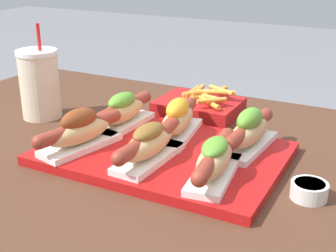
{
  "coord_description": "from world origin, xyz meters",
  "views": [
    {
      "loc": [
        0.42,
        -0.72,
        1.08
      ],
      "look_at": [
        0.04,
        0.01,
        0.76
      ],
      "focal_mm": 50.0,
      "sensor_mm": 36.0,
      "label": 1
    }
  ],
  "objects_px": {
    "hot_dog_0": "(80,131)",
    "hot_dog_5": "(249,131)",
    "hot_dog_3": "(122,111)",
    "hot_dog_1": "(149,144)",
    "drink_cup": "(40,84)",
    "hot_dog_4": "(177,120)",
    "fries_basket": "(200,106)",
    "serving_tray": "(163,153)",
    "hot_dog_2": "(215,159)",
    "sauce_bowl": "(309,190)"
  },
  "relations": [
    {
      "from": "drink_cup",
      "to": "fries_basket",
      "type": "distance_m",
      "value": 0.38
    },
    {
      "from": "hot_dog_3",
      "to": "fries_basket",
      "type": "xyz_separation_m",
      "value": [
        0.1,
        0.19,
        -0.03
      ]
    },
    {
      "from": "fries_basket",
      "to": "hot_dog_1",
      "type": "bearing_deg",
      "value": -83.14
    },
    {
      "from": "hot_dog_3",
      "to": "hot_dog_5",
      "type": "xyz_separation_m",
      "value": [
        0.27,
        0.01,
        0.0
      ]
    },
    {
      "from": "hot_dog_0",
      "to": "drink_cup",
      "type": "bearing_deg",
      "value": 147.54
    },
    {
      "from": "hot_dog_3",
      "to": "fries_basket",
      "type": "bearing_deg",
      "value": 63.45
    },
    {
      "from": "hot_dog_1",
      "to": "hot_dog_4",
      "type": "bearing_deg",
      "value": 92.83
    },
    {
      "from": "hot_dog_4",
      "to": "hot_dog_0",
      "type": "bearing_deg",
      "value": -134.7
    },
    {
      "from": "hot_dog_4",
      "to": "drink_cup",
      "type": "height_order",
      "value": "drink_cup"
    },
    {
      "from": "hot_dog_0",
      "to": "hot_dog_2",
      "type": "relative_size",
      "value": 0.98
    },
    {
      "from": "hot_dog_1",
      "to": "drink_cup",
      "type": "distance_m",
      "value": 0.38
    },
    {
      "from": "hot_dog_0",
      "to": "hot_dog_4",
      "type": "height_order",
      "value": "same"
    },
    {
      "from": "drink_cup",
      "to": "hot_dog_0",
      "type": "bearing_deg",
      "value": -32.46
    },
    {
      "from": "drink_cup",
      "to": "hot_dog_3",
      "type": "bearing_deg",
      "value": -1.61
    },
    {
      "from": "hot_dog_0",
      "to": "hot_dog_4",
      "type": "xyz_separation_m",
      "value": [
        0.14,
        0.14,
        -0.0
      ]
    },
    {
      "from": "serving_tray",
      "to": "hot_dog_4",
      "type": "relative_size",
      "value": 2.17
    },
    {
      "from": "fries_basket",
      "to": "sauce_bowl",
      "type": "bearing_deg",
      "value": -42.02
    },
    {
      "from": "hot_dog_2",
      "to": "hot_dog_4",
      "type": "bearing_deg",
      "value": 135.27
    },
    {
      "from": "hot_dog_1",
      "to": "drink_cup",
      "type": "xyz_separation_m",
      "value": [
        -0.36,
        0.13,
        0.03
      ]
    },
    {
      "from": "hot_dog_0",
      "to": "hot_dog_2",
      "type": "height_order",
      "value": "hot_dog_0"
    },
    {
      "from": "hot_dog_0",
      "to": "hot_dog_5",
      "type": "bearing_deg",
      "value": 27.03
    },
    {
      "from": "hot_dog_4",
      "to": "hot_dog_2",
      "type": "bearing_deg",
      "value": -44.73
    },
    {
      "from": "sauce_bowl",
      "to": "fries_basket",
      "type": "bearing_deg",
      "value": 137.98
    },
    {
      "from": "hot_dog_2",
      "to": "hot_dog_5",
      "type": "bearing_deg",
      "value": 84.65
    },
    {
      "from": "hot_dog_5",
      "to": "fries_basket",
      "type": "relative_size",
      "value": 1.09
    },
    {
      "from": "hot_dog_2",
      "to": "sauce_bowl",
      "type": "height_order",
      "value": "hot_dog_2"
    },
    {
      "from": "hot_dog_0",
      "to": "hot_dog_2",
      "type": "bearing_deg",
      "value": 1.26
    },
    {
      "from": "drink_cup",
      "to": "fries_basket",
      "type": "xyz_separation_m",
      "value": [
        0.32,
        0.18,
        -0.06
      ]
    },
    {
      "from": "hot_dog_0",
      "to": "hot_dog_5",
      "type": "xyz_separation_m",
      "value": [
        0.28,
        0.14,
        0.0
      ]
    },
    {
      "from": "hot_dog_3",
      "to": "fries_basket",
      "type": "distance_m",
      "value": 0.22
    },
    {
      "from": "hot_dog_2",
      "to": "hot_dog_5",
      "type": "distance_m",
      "value": 0.14
    },
    {
      "from": "hot_dog_1",
      "to": "drink_cup",
      "type": "bearing_deg",
      "value": 160.38
    },
    {
      "from": "hot_dog_1",
      "to": "hot_dog_4",
      "type": "height_order",
      "value": "hot_dog_4"
    },
    {
      "from": "hot_dog_3",
      "to": "hot_dog_4",
      "type": "relative_size",
      "value": 1.01
    },
    {
      "from": "hot_dog_5",
      "to": "fries_basket",
      "type": "height_order",
      "value": "hot_dog_5"
    },
    {
      "from": "hot_dog_4",
      "to": "sauce_bowl",
      "type": "xyz_separation_m",
      "value": [
        0.28,
        -0.1,
        -0.04
      ]
    },
    {
      "from": "serving_tray",
      "to": "hot_dog_3",
      "type": "distance_m",
      "value": 0.15
    },
    {
      "from": "hot_dog_0",
      "to": "drink_cup",
      "type": "relative_size",
      "value": 0.92
    },
    {
      "from": "hot_dog_1",
      "to": "hot_dog_5",
      "type": "xyz_separation_m",
      "value": [
        0.14,
        0.13,
        0.0
      ]
    },
    {
      "from": "serving_tray",
      "to": "drink_cup",
      "type": "xyz_separation_m",
      "value": [
        -0.36,
        0.07,
        0.07
      ]
    },
    {
      "from": "hot_dog_0",
      "to": "hot_dog_4",
      "type": "distance_m",
      "value": 0.19
    },
    {
      "from": "hot_dog_3",
      "to": "sauce_bowl",
      "type": "xyz_separation_m",
      "value": [
        0.41,
        -0.09,
        -0.04
      ]
    },
    {
      "from": "serving_tray",
      "to": "hot_dog_5",
      "type": "bearing_deg",
      "value": 28.46
    },
    {
      "from": "fries_basket",
      "to": "hot_dog_4",
      "type": "bearing_deg",
      "value": -80.41
    },
    {
      "from": "hot_dog_1",
      "to": "hot_dog_4",
      "type": "relative_size",
      "value": 1.01
    },
    {
      "from": "hot_dog_3",
      "to": "hot_dog_5",
      "type": "distance_m",
      "value": 0.27
    },
    {
      "from": "fries_basket",
      "to": "hot_dog_5",
      "type": "bearing_deg",
      "value": -45.34
    },
    {
      "from": "serving_tray",
      "to": "drink_cup",
      "type": "relative_size",
      "value": 2.03
    },
    {
      "from": "hot_dog_0",
      "to": "hot_dog_4",
      "type": "bearing_deg",
      "value": 45.3
    },
    {
      "from": "hot_dog_1",
      "to": "fries_basket",
      "type": "distance_m",
      "value": 0.32
    }
  ]
}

